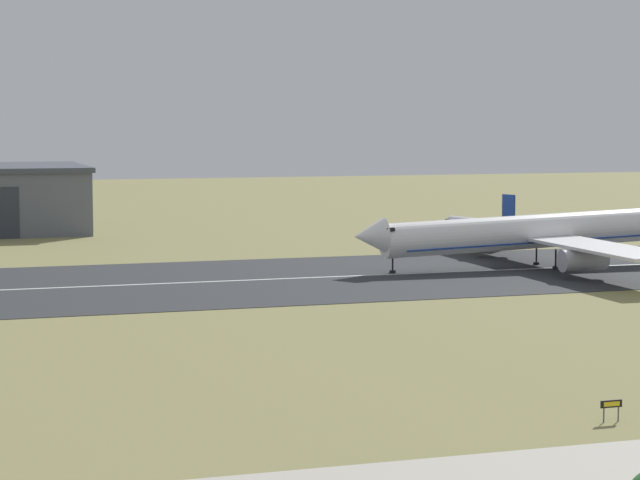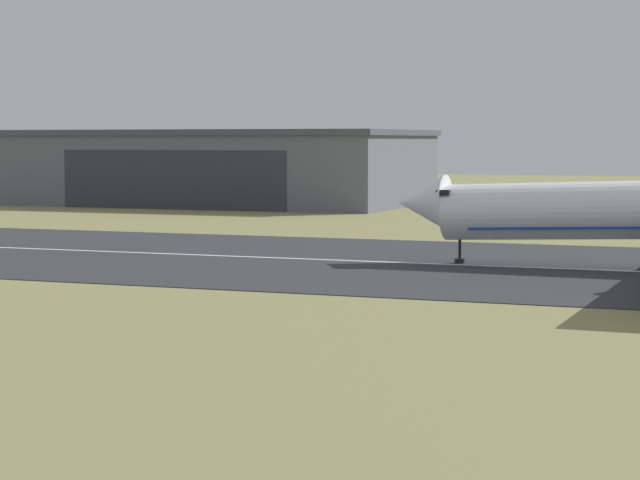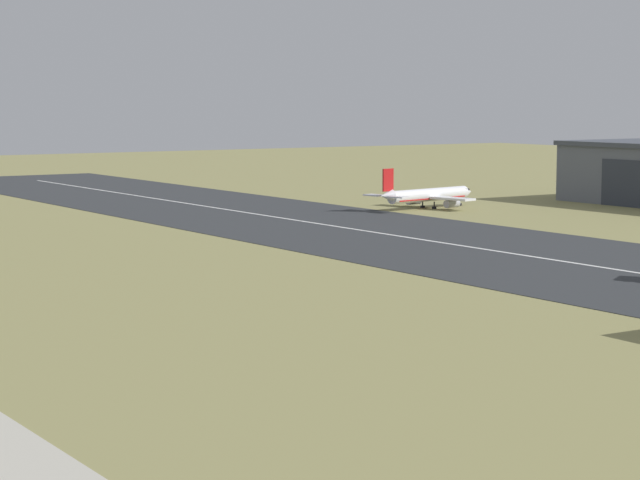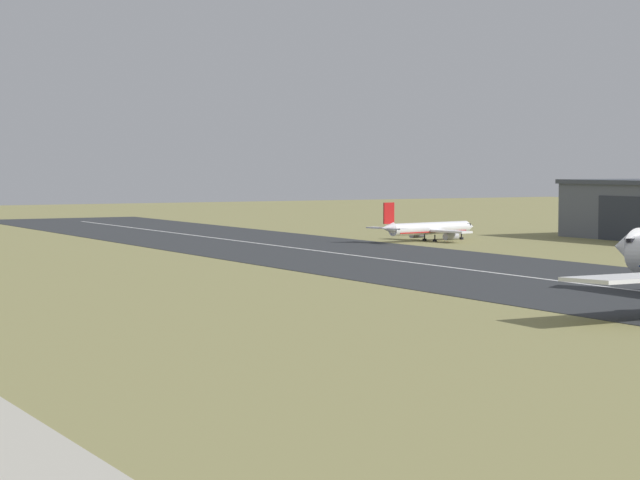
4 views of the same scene
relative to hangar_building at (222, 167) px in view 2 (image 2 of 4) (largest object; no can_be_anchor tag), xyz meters
name	(u,v)px [view 2 (image 2 of 4)]	position (x,y,z in m)	size (l,w,h in m)	color
runway_strip	(294,259)	(47.94, -83.67, -6.00)	(431.36, 45.52, 0.06)	#2B2D30
runway_centreline	(294,258)	(47.94, -83.67, -5.97)	(388.22, 0.70, 0.01)	silver
hangar_building	(222,167)	(0.00, 0.00, 0.00)	(63.65, 35.77, 12.03)	slate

